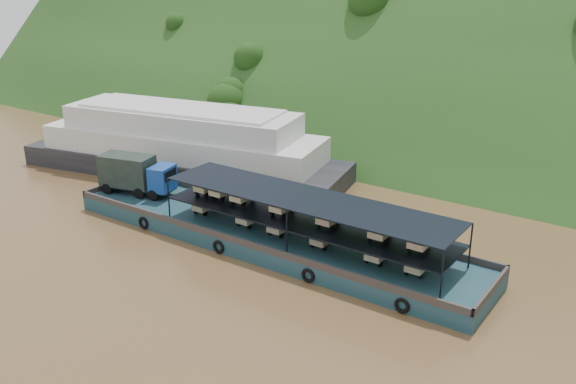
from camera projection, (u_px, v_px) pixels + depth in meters
The scene contains 4 objects.
ground at pixel (287, 247), 49.23m from camera, with size 160.00×160.00×0.00m, color brown.
hillside at pixel (457, 141), 76.98m from camera, with size 140.00×28.00×28.00m, color #1B3714.
cargo_barge at pixel (255, 226), 50.15m from camera, with size 35.09×7.18×4.61m.
passenger_ferry at pixel (183, 145), 64.77m from camera, with size 35.07×15.13×6.90m.
Camera 1 is at (25.31, -36.69, 21.34)m, focal length 40.00 mm.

